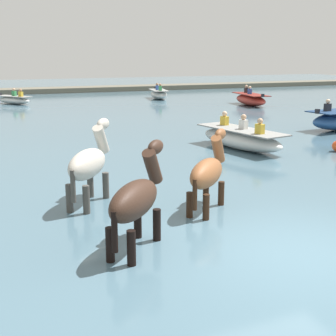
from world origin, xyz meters
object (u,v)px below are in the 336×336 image
Objects in this scene: boat_near_starboard at (241,139)px; boat_mid_channel at (159,94)px; horse_trailing_pinto at (89,166)px; horse_flank_dark_bay at (136,202)px; horse_lead_chestnut at (208,175)px; boat_mid_outer at (250,99)px; boat_near_port at (14,100)px.

boat_mid_channel is at bearing 77.73° from boat_near_starboard.
horse_trailing_pinto reaches higher than horse_flank_dark_bay.
horse_lead_chestnut reaches higher than boat_mid_channel.
horse_trailing_pinto reaches higher than boat_mid_outer.
boat_near_starboard reaches higher than boat_near_port.
horse_lead_chestnut is 0.95× the size of horse_flank_dark_bay.
boat_near_starboard is at bearing -71.77° from boat_near_port.
boat_near_port is 0.70× the size of boat_near_starboard.
boat_near_starboard is (-7.48, -11.45, -0.01)m from boat_mid_outer.
horse_trailing_pinto is at bearing -114.42° from boat_mid_channel.
boat_mid_channel is at bearing 121.59° from boat_mid_outer.
horse_trailing_pinto reaches higher than boat_mid_channel.
boat_mid_outer reaches higher than boat_near_starboard.
boat_near_starboard is (-3.79, -17.44, 0.02)m from boat_mid_channel.
boat_mid_channel is 0.80× the size of boat_near_starboard.
horse_lead_chestnut reaches higher than boat_mid_outer.
horse_lead_chestnut is 6.39m from boat_near_starboard.
boat_near_port is at bearing 155.15° from boat_mid_outer.
boat_mid_outer is 1.39× the size of boat_near_port.
boat_near_starboard reaches higher than boat_mid_channel.
horse_flank_dark_bay is 0.79× the size of boat_near_port.
boat_near_port is (-13.27, 6.15, -0.08)m from boat_mid_outer.
horse_trailing_pinto reaches higher than boat_near_port.
boat_near_starboard is at bearing 53.34° from horse_lead_chestnut.
horse_flank_dark_bay is at bearing -89.77° from boat_near_port.
boat_mid_channel is (9.67, 21.29, -0.49)m from horse_trailing_pinto.
horse_lead_chestnut is 0.93× the size of horse_trailing_pinto.
boat_near_starboard is at bearing 33.26° from horse_trailing_pinto.
horse_lead_chestnut reaches higher than boat_near_starboard.
boat_mid_channel is 9.59m from boat_near_port.
horse_trailing_pinto is at bearing 93.88° from horse_flank_dark_bay.
horse_flank_dark_bay reaches higher than boat_mid_channel.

